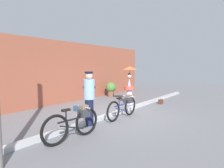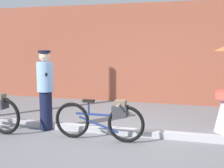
# 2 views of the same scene
# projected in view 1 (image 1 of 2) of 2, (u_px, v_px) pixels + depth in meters

# --- Properties ---
(ground_plane) EXTENTS (30.00, 30.00, 0.00)m
(ground_plane) POSITION_uv_depth(u_px,v_px,m) (116.00, 115.00, 7.21)
(ground_plane) COLOR slate
(building_wall) EXTENTS (14.00, 0.40, 3.05)m
(building_wall) POSITION_uv_depth(u_px,v_px,m) (57.00, 72.00, 9.22)
(building_wall) COLOR brown
(building_wall) RESTS_ON ground_plane
(sidewalk_curb) EXTENTS (14.00, 0.20, 0.12)m
(sidewalk_curb) POSITION_uv_depth(u_px,v_px,m) (116.00, 113.00, 7.20)
(sidewalk_curb) COLOR #B2B2B7
(sidewalk_curb) RESTS_ON ground_plane
(bicycle_near_officer) EXTENTS (1.69, 0.48, 0.82)m
(bicycle_near_officer) POSITION_uv_depth(u_px,v_px,m) (74.00, 123.00, 4.75)
(bicycle_near_officer) COLOR black
(bicycle_near_officer) RESTS_ON ground_plane
(bicycle_far_side) EXTENTS (1.75, 0.48, 0.78)m
(bicycle_far_side) POSITION_uv_depth(u_px,v_px,m) (124.00, 106.00, 6.75)
(bicycle_far_side) COLOR black
(bicycle_far_side) RESTS_ON ground_plane
(person_officer) EXTENTS (0.34, 0.34, 1.67)m
(person_officer) POSITION_uv_depth(u_px,v_px,m) (89.00, 97.00, 5.84)
(person_officer) COLOR #141938
(person_officer) RESTS_ON ground_plane
(person_with_parasol) EXTENTS (0.74, 0.74, 1.82)m
(person_with_parasol) POSITION_uv_depth(u_px,v_px,m) (129.00, 86.00, 9.25)
(person_with_parasol) COLOR silver
(person_with_parasol) RESTS_ON ground_plane
(potted_plant_by_door) EXTENTS (0.61, 0.60, 0.87)m
(potted_plant_by_door) POSITION_uv_depth(u_px,v_px,m) (111.00, 88.00, 11.44)
(potted_plant_by_door) COLOR brown
(potted_plant_by_door) RESTS_ON ground_plane
(backpack_on_pavement) EXTENTS (0.29, 0.16, 0.20)m
(backpack_on_pavement) POSITION_uv_depth(u_px,v_px,m) (77.00, 108.00, 7.84)
(backpack_on_pavement) COLOR navy
(backpack_on_pavement) RESTS_ON ground_plane
(backpack_spare) EXTENTS (0.25, 0.16, 0.22)m
(backpack_spare) POSITION_uv_depth(u_px,v_px,m) (161.00, 102.00, 9.22)
(backpack_spare) COLOR #592D23
(backpack_spare) RESTS_ON ground_plane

